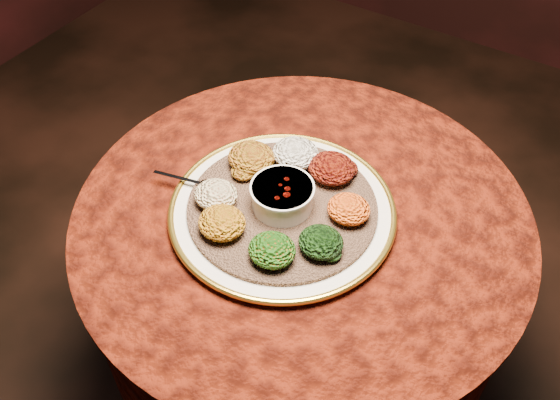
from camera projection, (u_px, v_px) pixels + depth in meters
The scene contains 13 objects.
table at pixel (300, 265), 1.43m from camera, with size 0.96×0.96×0.73m.
platter at pixel (282, 211), 1.28m from camera, with size 0.50×0.50×0.02m.
injera at pixel (282, 207), 1.28m from camera, with size 0.39×0.39×0.01m, color brown.
stew_bowl at pixel (282, 195), 1.25m from camera, with size 0.13×0.13×0.05m.
spoon at pixel (203, 184), 1.31m from camera, with size 0.14×0.05×0.01m.
portion_ayib at pixel (295, 153), 1.34m from camera, with size 0.10×0.10×0.05m, color white.
portion_kitfo at pixel (332, 168), 1.31m from camera, with size 0.10×0.10×0.05m, color black.
portion_tikil at pixel (349, 209), 1.24m from camera, with size 0.09×0.08×0.04m, color #B66A0F.
portion_gomen at pixel (321, 242), 1.18m from camera, with size 0.09×0.08×0.04m, color black.
portion_mixveg at pixel (272, 250), 1.16m from camera, with size 0.09×0.09×0.04m, color #A2310A.
portion_kik at pixel (222, 223), 1.21m from camera, with size 0.10×0.09×0.05m, color #A3580E.
portion_timatim at pixel (216, 195), 1.26m from camera, with size 0.09×0.09×0.04m, color maroon.
portion_shiro at pixel (251, 157), 1.33m from camera, with size 0.10×0.10×0.05m, color #855D10.
Camera 1 is at (0.42, -0.76, 1.70)m, focal length 40.00 mm.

